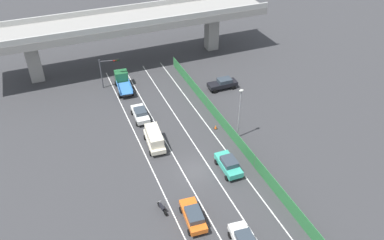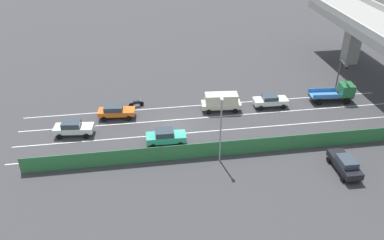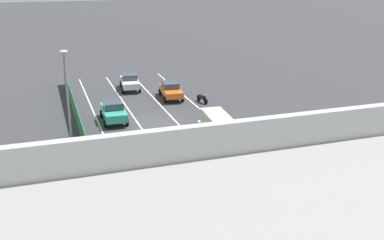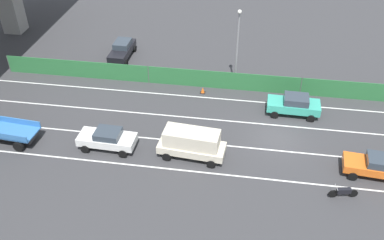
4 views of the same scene
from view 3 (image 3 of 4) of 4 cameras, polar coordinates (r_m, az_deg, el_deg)
ground_plane at (r=39.21m, az=-4.47°, el=-0.24°), size 300.00×300.00×0.00m
lane_line_left_edge at (r=36.35m, az=4.81°, el=-1.80°), size 0.14×45.67×0.01m
lane_line_mid_left at (r=35.27m, az=0.02°, el=-2.39°), size 0.14×45.67×0.01m
lane_line_mid_right at (r=34.44m, az=-5.04°, el=-2.99°), size 0.14×45.67×0.01m
lane_line_right_edge at (r=33.90m, az=-10.30°, el=-3.60°), size 0.14×45.67×0.01m
green_fence at (r=33.42m, az=-13.34°, el=-2.55°), size 0.10×41.77×1.74m
car_taxi_orange at (r=46.04m, az=-2.70°, el=3.86°), size 2.25×4.53×1.62m
car_sedan_white at (r=28.86m, az=7.96°, el=-5.67°), size 2.10×4.36×1.58m
car_hatchback_white at (r=49.76m, az=-7.82°, el=4.87°), size 2.35×4.50×1.71m
car_van_cream at (r=34.10m, az=3.24°, el=-0.90°), size 2.40×5.02×2.24m
car_taxi_teal at (r=39.56m, az=-9.84°, el=1.16°), size 2.09×4.37×1.74m
flatbed_truck_blue at (r=21.95m, az=19.50°, el=-14.04°), size 2.61×5.64×2.36m
motorcycle at (r=44.57m, az=1.29°, el=2.77°), size 0.62×1.94×0.93m
parked_sedan_dark at (r=23.63m, az=-21.67°, el=-12.67°), size 4.63×2.00×1.70m
street_lamp at (r=33.29m, az=-15.44°, el=3.60°), size 0.60×0.36×7.27m
traffic_cone at (r=32.14m, az=-11.18°, el=-4.45°), size 0.47×0.47×0.55m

